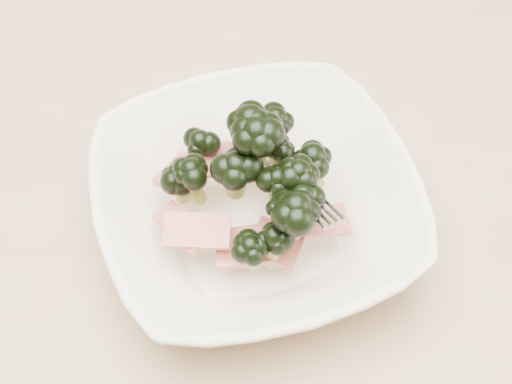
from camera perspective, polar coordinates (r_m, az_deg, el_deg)
dining_table at (r=0.72m, az=-9.34°, el=-5.99°), size 1.20×0.80×0.75m
broccoli_dish at (r=0.58m, az=0.03°, el=-0.57°), size 0.30×0.30×0.13m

